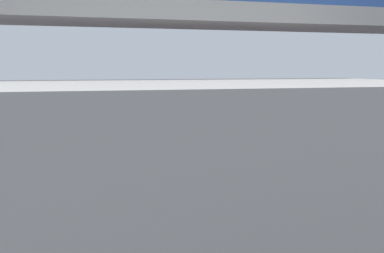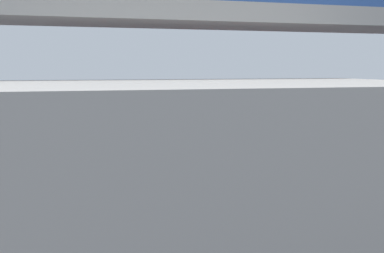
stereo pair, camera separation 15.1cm
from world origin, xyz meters
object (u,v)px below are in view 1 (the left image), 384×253
at_px(city_bus, 194,120).
at_px(bicycle_green, 12,163).
at_px(parked_van, 99,154).
at_px(traffic_sign, 154,113).

xyz_separation_m(city_bus, bicycle_green, (8.48, 1.10, -1.51)).
xyz_separation_m(parked_van, bicycle_green, (3.51, -3.01, -0.81)).
xyz_separation_m(bicycle_green, traffic_sign, (-7.13, -4.69, 1.52)).
bearing_deg(city_bus, traffic_sign, -69.49).
relative_size(city_bus, bicycle_green, 6.52).
relative_size(parked_van, traffic_sign, 1.71).
relative_size(city_bus, parked_van, 2.40).
bearing_deg(bicycle_green, traffic_sign, -146.66).
distance_m(bicycle_green, traffic_sign, 8.67).
height_order(bicycle_green, traffic_sign, traffic_sign).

